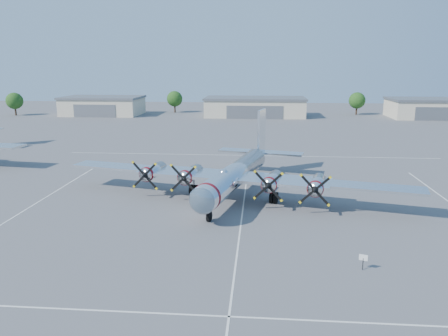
# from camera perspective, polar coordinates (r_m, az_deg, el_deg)

# --- Properties ---
(ground) EXTENTS (260.00, 260.00, 0.00)m
(ground) POSITION_cam_1_polar(r_m,az_deg,el_deg) (46.98, 2.60, -4.47)
(ground) COLOR #545456
(ground) RESTS_ON ground
(parking_lines) EXTENTS (60.00, 50.08, 0.01)m
(parking_lines) POSITION_cam_1_polar(r_m,az_deg,el_deg) (45.31, 2.51, -5.14)
(parking_lines) COLOR silver
(parking_lines) RESTS_ON ground
(hangar_west) EXTENTS (22.60, 14.60, 5.40)m
(hangar_west) POSITION_cam_1_polar(r_m,az_deg,el_deg) (135.48, -15.52, 7.87)
(hangar_west) COLOR beige
(hangar_west) RESTS_ON ground
(hangar_center) EXTENTS (28.60, 14.60, 5.40)m
(hangar_center) POSITION_cam_1_polar(r_m,az_deg,el_deg) (127.22, 4.07, 7.99)
(hangar_center) COLOR beige
(hangar_center) RESTS_ON ground
(hangar_east) EXTENTS (20.60, 14.60, 5.40)m
(hangar_east) POSITION_cam_1_polar(r_m,az_deg,el_deg) (135.41, 24.99, 7.11)
(hangar_east) COLOR beige
(hangar_east) RESTS_ON ground
(tree_far_west) EXTENTS (4.80, 4.80, 6.64)m
(tree_far_west) POSITION_cam_1_polar(r_m,az_deg,el_deg) (142.44, -25.69, 7.90)
(tree_far_west) COLOR #382619
(tree_far_west) RESTS_ON ground
(tree_west) EXTENTS (4.80, 4.80, 6.64)m
(tree_west) POSITION_cam_1_polar(r_m,az_deg,el_deg) (137.69, -6.46, 8.97)
(tree_west) COLOR #382619
(tree_west) RESTS_ON ground
(tree_east) EXTENTS (4.80, 4.80, 6.64)m
(tree_east) POSITION_cam_1_polar(r_m,az_deg,el_deg) (136.10, 16.99, 8.43)
(tree_east) COLOR #382619
(tree_east) RESTS_ON ground
(main_bomber_b29) EXTENTS (43.99, 34.94, 8.59)m
(main_bomber_b29) POSITION_cam_1_polar(r_m,az_deg,el_deg) (49.52, 1.71, -3.53)
(main_bomber_b29) COLOR white
(main_bomber_b29) RESTS_ON ground
(info_placard) EXTENTS (0.58, 0.25, 1.15)m
(info_placard) POSITION_cam_1_polar(r_m,az_deg,el_deg) (33.32, 17.73, -11.27)
(info_placard) COLOR black
(info_placard) RESTS_ON ground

